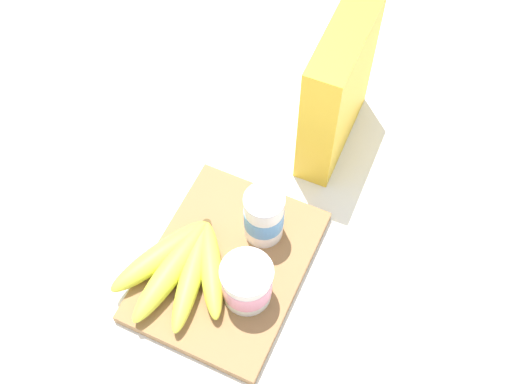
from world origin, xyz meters
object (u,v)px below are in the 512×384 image
cutting_board (227,266)px  yogurt_cup_front (264,216)px  yogurt_cup_back (247,283)px  banana_bunch (181,267)px  cereal_box (338,89)px

cutting_board → yogurt_cup_front: bearing=159.0°
yogurt_cup_front → yogurt_cup_back: 0.11m
cutting_board → banana_bunch: banana_bunch is taller
banana_bunch → yogurt_cup_back: bearing=95.2°
yogurt_cup_front → yogurt_cup_back: (0.11, 0.02, -0.01)m
cutting_board → banana_bunch: bearing=-52.2°
cutting_board → cereal_box: 0.33m
cutting_board → cereal_box: size_ratio=1.18×
cutting_board → cereal_box: cereal_box is taller
yogurt_cup_back → banana_bunch: (0.01, -0.10, -0.02)m
cutting_board → banana_bunch: (0.04, -0.05, 0.03)m
cutting_board → yogurt_cup_back: bearing=56.6°
yogurt_cup_back → banana_bunch: 0.11m
cereal_box → banana_bunch: bearing=161.3°
yogurt_cup_back → banana_bunch: size_ratio=0.40×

